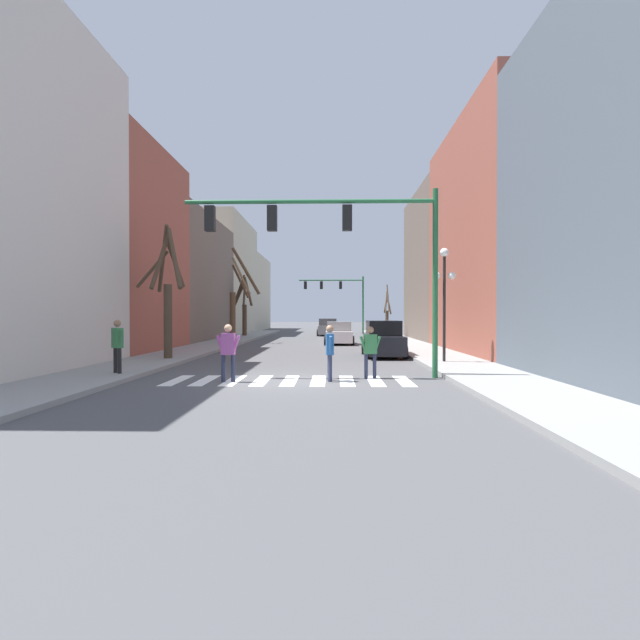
{
  "coord_description": "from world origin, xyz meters",
  "views": [
    {
      "loc": [
        1.32,
        -15.55,
        2.11
      ],
      "look_at": [
        0.27,
        29.51,
        1.59
      ],
      "focal_mm": 28.0,
      "sensor_mm": 36.0,
      "label": 1
    }
  ],
  "objects_px": {
    "traffic_signal_far": "(339,291)",
    "pedestrian_waiting_at_curb": "(370,348)",
    "traffic_signal_near": "(340,236)",
    "street_tree_right_near": "(243,306)",
    "pedestrian_crossing_street": "(228,348)",
    "street_tree_left_mid": "(237,301)",
    "car_at_intersection": "(328,328)",
    "street_lamp_right_corner": "(444,282)",
    "pedestrian_near_right_corner": "(117,342)",
    "street_tree_left_near": "(167,292)",
    "pedestrian_on_left_sidewalk": "(330,348)",
    "car_parked_right_mid": "(383,340)",
    "street_tree_right_mid": "(387,315)",
    "car_driving_toward_lane": "(339,334)"
  },
  "relations": [
    {
      "from": "car_driving_toward_lane",
      "to": "car_at_intersection",
      "type": "bearing_deg",
      "value": 3.53
    },
    {
      "from": "pedestrian_on_left_sidewalk",
      "to": "street_tree_left_mid",
      "type": "xyz_separation_m",
      "value": [
        -6.86,
        20.52,
        2.03
      ]
    },
    {
      "from": "traffic_signal_near",
      "to": "traffic_signal_far",
      "type": "bearing_deg",
      "value": 89.19
    },
    {
      "from": "street_lamp_right_corner",
      "to": "pedestrian_crossing_street",
      "type": "xyz_separation_m",
      "value": [
        -7.89,
        -5.39,
        -2.4
      ]
    },
    {
      "from": "street_tree_left_near",
      "to": "street_lamp_right_corner",
      "type": "bearing_deg",
      "value": -5.96
    },
    {
      "from": "traffic_signal_far",
      "to": "street_lamp_right_corner",
      "type": "xyz_separation_m",
      "value": [
        3.87,
        -33.65,
        -1.18
      ]
    },
    {
      "from": "car_driving_toward_lane",
      "to": "pedestrian_near_right_corner",
      "type": "distance_m",
      "value": 20.11
    },
    {
      "from": "pedestrian_crossing_street",
      "to": "street_tree_left_near",
      "type": "relative_size",
      "value": 0.3
    },
    {
      "from": "pedestrian_waiting_at_curb",
      "to": "street_tree_right_near",
      "type": "height_order",
      "value": "street_tree_right_near"
    },
    {
      "from": "car_at_intersection",
      "to": "car_parked_right_mid",
      "type": "xyz_separation_m",
      "value": [
        2.96,
        -24.52,
        0.04
      ]
    },
    {
      "from": "traffic_signal_near",
      "to": "street_tree_right_near",
      "type": "xyz_separation_m",
      "value": [
        -8.45,
        29.42,
        -1.81
      ]
    },
    {
      "from": "car_driving_toward_lane",
      "to": "street_tree_left_near",
      "type": "distance_m",
      "value": 15.3
    },
    {
      "from": "pedestrian_crossing_street",
      "to": "street_tree_left_near",
      "type": "xyz_separation_m",
      "value": [
        -4.11,
        6.65,
        2.05
      ]
    },
    {
      "from": "pedestrian_crossing_street",
      "to": "car_parked_right_mid",
      "type": "bearing_deg",
      "value": -119.79
    },
    {
      "from": "traffic_signal_far",
      "to": "street_lamp_right_corner",
      "type": "relative_size",
      "value": 1.51
    },
    {
      "from": "traffic_signal_far",
      "to": "car_driving_toward_lane",
      "type": "bearing_deg",
      "value": -90.88
    },
    {
      "from": "pedestrian_near_right_corner",
      "to": "pedestrian_crossing_street",
      "type": "bearing_deg",
      "value": 27.85
    },
    {
      "from": "car_at_intersection",
      "to": "pedestrian_crossing_street",
      "type": "relative_size",
      "value": 2.43
    },
    {
      "from": "street_tree_left_mid",
      "to": "street_tree_right_mid",
      "type": "xyz_separation_m",
      "value": [
        11.82,
        7.96,
        -1.04
      ]
    },
    {
      "from": "traffic_signal_far",
      "to": "street_tree_right_mid",
      "type": "relative_size",
      "value": 1.54
    },
    {
      "from": "street_tree_right_near",
      "to": "street_tree_left_mid",
      "type": "distance_m",
      "value": 9.88
    },
    {
      "from": "car_driving_toward_lane",
      "to": "pedestrian_on_left_sidewalk",
      "type": "xyz_separation_m",
      "value": [
        -0.56,
        -19.32,
        0.3
      ]
    },
    {
      "from": "car_parked_right_mid",
      "to": "street_tree_left_mid",
      "type": "bearing_deg",
      "value": 40.0
    },
    {
      "from": "street_lamp_right_corner",
      "to": "street_tree_left_mid",
      "type": "height_order",
      "value": "street_tree_left_mid"
    },
    {
      "from": "pedestrian_crossing_street",
      "to": "pedestrian_on_left_sidewalk",
      "type": "height_order",
      "value": "pedestrian_crossing_street"
    },
    {
      "from": "car_at_intersection",
      "to": "pedestrian_waiting_at_curb",
      "type": "bearing_deg",
      "value": -177.13
    },
    {
      "from": "car_at_intersection",
      "to": "pedestrian_near_right_corner",
      "type": "relative_size",
      "value": 2.46
    },
    {
      "from": "traffic_signal_far",
      "to": "pedestrian_waiting_at_curb",
      "type": "relative_size",
      "value": 4.15
    },
    {
      "from": "street_tree_right_near",
      "to": "street_tree_left_near",
      "type": "xyz_separation_m",
      "value": [
        0.86,
        -23.93,
        0.22
      ]
    },
    {
      "from": "street_tree_left_near",
      "to": "pedestrian_on_left_sidewalk",
      "type": "bearing_deg",
      "value": -41.33
    },
    {
      "from": "car_at_intersection",
      "to": "pedestrian_on_left_sidewalk",
      "type": "bearing_deg",
      "value": -179.45
    },
    {
      "from": "pedestrian_waiting_at_curb",
      "to": "street_tree_right_mid",
      "type": "bearing_deg",
      "value": -110.29
    },
    {
      "from": "street_lamp_right_corner",
      "to": "car_at_intersection",
      "type": "bearing_deg",
      "value": 100.03
    },
    {
      "from": "pedestrian_waiting_at_curb",
      "to": "car_parked_right_mid",
      "type": "bearing_deg",
      "value": -111.56
    },
    {
      "from": "pedestrian_on_left_sidewalk",
      "to": "street_tree_left_near",
      "type": "distance_m",
      "value": 9.9
    },
    {
      "from": "pedestrian_on_left_sidewalk",
      "to": "traffic_signal_far",
      "type": "bearing_deg",
      "value": 174.24
    },
    {
      "from": "street_lamp_right_corner",
      "to": "pedestrian_on_left_sidewalk",
      "type": "xyz_separation_m",
      "value": [
        -4.73,
        -5.14,
        -2.41
      ]
    },
    {
      "from": "pedestrian_near_right_corner",
      "to": "pedestrian_waiting_at_curb",
      "type": "bearing_deg",
      "value": 41.91
    },
    {
      "from": "pedestrian_waiting_at_curb",
      "to": "pedestrian_crossing_street",
      "type": "distance_m",
      "value": 4.59
    },
    {
      "from": "street_tree_left_mid",
      "to": "street_tree_left_near",
      "type": "distance_m",
      "value": 14.14
    },
    {
      "from": "pedestrian_crossing_street",
      "to": "street_tree_left_mid",
      "type": "height_order",
      "value": "street_tree_left_mid"
    },
    {
      "from": "traffic_signal_far",
      "to": "street_tree_right_near",
      "type": "relative_size",
      "value": 1.25
    },
    {
      "from": "car_parked_right_mid",
      "to": "pedestrian_near_right_corner",
      "type": "relative_size",
      "value": 2.68
    },
    {
      "from": "car_at_intersection",
      "to": "traffic_signal_far",
      "type": "bearing_deg",
      "value": -13.24
    },
    {
      "from": "pedestrian_waiting_at_curb",
      "to": "pedestrian_near_right_corner",
      "type": "bearing_deg",
      "value": -12.81
    },
    {
      "from": "pedestrian_waiting_at_curb",
      "to": "street_tree_right_near",
      "type": "distance_m",
      "value": 31.13
    },
    {
      "from": "traffic_signal_near",
      "to": "street_tree_left_mid",
      "type": "relative_size",
      "value": 1.23
    },
    {
      "from": "street_tree_right_near",
      "to": "street_tree_left_near",
      "type": "bearing_deg",
      "value": -87.94
    },
    {
      "from": "street_lamp_right_corner",
      "to": "car_driving_toward_lane",
      "type": "relative_size",
      "value": 1.12
    },
    {
      "from": "street_lamp_right_corner",
      "to": "pedestrian_waiting_at_curb",
      "type": "distance_m",
      "value": 6.09
    }
  ]
}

